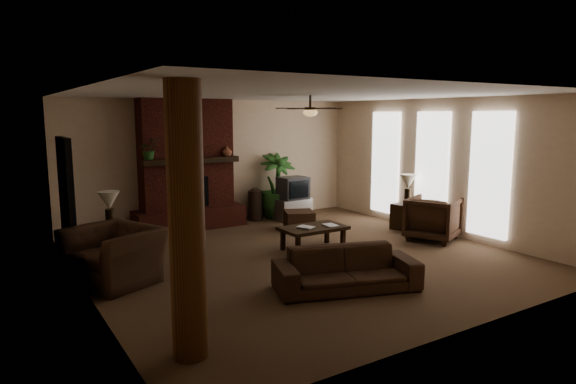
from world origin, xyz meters
TOP-DOWN VIEW (x-y plane):
  - room_shell at (0.00, 0.00)m, footprint 7.00×7.00m
  - fireplace at (-0.80, 3.22)m, footprint 2.40×0.70m
  - windows at (3.45, 0.20)m, footprint 0.08×3.65m
  - log_column at (-2.95, -2.40)m, footprint 0.36×0.36m
  - doorway at (-3.44, 1.80)m, footprint 0.10×1.00m
  - ceiling_fan at (0.40, 0.30)m, footprint 1.35×1.35m
  - sofa at (-0.34, -1.69)m, footprint 2.11×1.20m
  - armchair_left at (-3.04, 0.38)m, footprint 1.26×1.48m
  - armchair_right at (2.90, -0.38)m, footprint 1.15×1.18m
  - coffee_table at (0.49, 0.30)m, footprint 1.20×0.70m
  - ottoman at (1.17, 1.80)m, footprint 0.78×0.78m
  - tv_stand at (1.61, 2.77)m, footprint 0.89×0.57m
  - tv at (1.60, 2.70)m, footprint 0.67×0.56m
  - floor_vase at (0.82, 3.15)m, footprint 0.34×0.34m
  - floor_plant at (1.42, 3.15)m, footprint 0.88×1.56m
  - side_table_left at (-2.79, 1.47)m, footprint 0.63×0.63m
  - lamp_left at (-2.84, 1.50)m, footprint 0.37×0.37m
  - side_table_right at (3.15, 0.59)m, footprint 0.57×0.57m
  - lamp_right at (3.14, 0.55)m, footprint 0.41×0.41m
  - mantel_plant at (-1.68, 2.99)m, footprint 0.38×0.42m
  - mantel_vase at (0.02, 2.95)m, footprint 0.26×0.26m
  - book_a at (0.21, 0.24)m, footprint 0.21×0.11m
  - book_b at (0.69, 0.19)m, footprint 0.21×0.05m

SIDE VIEW (x-z plane):
  - ottoman at x=1.17m, z-range 0.00..0.40m
  - tv_stand at x=1.61m, z-range 0.00..0.50m
  - side_table_left at x=-2.79m, z-range 0.00..0.55m
  - side_table_right at x=3.15m, z-range 0.00..0.55m
  - coffee_table at x=0.49m, z-range 0.16..0.59m
  - sofa at x=-0.34m, z-range 0.00..0.79m
  - floor_vase at x=0.82m, z-range 0.05..0.82m
  - floor_plant at x=1.42m, z-range 0.00..0.87m
  - armchair_right at x=2.90m, z-range 0.00..0.94m
  - armchair_left at x=-3.04m, z-range 0.00..1.10m
  - book_a at x=0.21m, z-range 0.43..0.72m
  - book_b at x=0.69m, z-range 0.43..0.72m
  - tv at x=1.60m, z-range 0.50..1.02m
  - lamp_left at x=-2.84m, z-range 0.68..1.33m
  - lamp_right at x=3.14m, z-range 0.68..1.33m
  - doorway at x=-3.44m, z-range 0.00..2.10m
  - fireplace at x=-0.80m, z-range -0.24..2.56m
  - windows at x=3.45m, z-range 0.17..2.53m
  - log_column at x=-2.95m, z-range 0.00..2.80m
  - room_shell at x=0.00m, z-range -2.10..4.90m
  - mantel_vase at x=0.02m, z-range 1.56..1.78m
  - mantel_plant at x=-1.68m, z-range 1.56..1.89m
  - ceiling_fan at x=0.40m, z-range 2.34..2.72m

